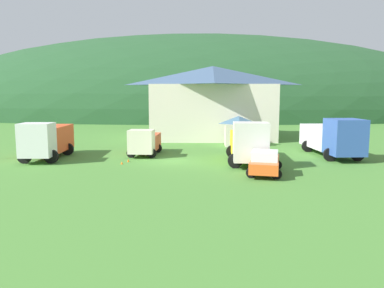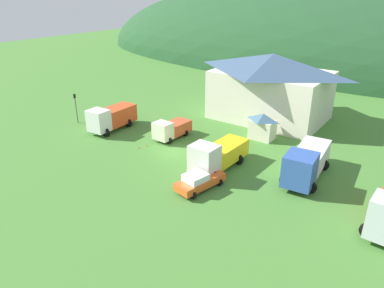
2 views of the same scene
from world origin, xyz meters
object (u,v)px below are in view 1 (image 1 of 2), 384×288
traffic_cone_near_pickup (128,162)px  traffic_cone_mid_row (122,164)px  flatbed_truck_yellow (248,143)px  depot_building (213,101)px  light_truck_cream (145,142)px  service_pickup_orange (265,162)px  box_truck_blue (333,137)px  heavy_rig_white (47,139)px  play_shed_cream (238,131)px

traffic_cone_near_pickup → traffic_cone_mid_row: 1.07m
flatbed_truck_yellow → traffic_cone_near_pickup: (-9.62, 0.26, -1.65)m
depot_building → light_truck_cream: depot_building is taller
flatbed_truck_yellow → service_pickup_orange: size_ratio=1.46×
depot_building → traffic_cone_near_pickup: bearing=-112.9°
flatbed_truck_yellow → traffic_cone_near_pickup: size_ratio=14.60×
depot_building → box_truck_blue: size_ratio=1.80×
service_pickup_orange → traffic_cone_mid_row: (-10.62, 3.26, -0.83)m
light_truck_cream → flatbed_truck_yellow: (8.80, -3.67, 0.42)m
depot_building → traffic_cone_mid_row: bearing=-112.5°
light_truck_cream → traffic_cone_mid_row: (-1.13, -4.43, -1.22)m
flatbed_truck_yellow → service_pickup_orange: (0.69, -4.03, -0.82)m
depot_building → service_pickup_orange: depot_building is taller
depot_building → heavy_rig_white: size_ratio=2.32×
box_truck_blue → traffic_cone_mid_row: box_truck_blue is taller
service_pickup_orange → traffic_cone_mid_row: 11.14m
heavy_rig_white → flatbed_truck_yellow: flatbed_truck_yellow is taller
play_shed_cream → heavy_rig_white: size_ratio=0.47×
heavy_rig_white → box_truck_blue: size_ratio=0.78×
flatbed_truck_yellow → box_truck_blue: (7.78, 3.40, 0.11)m
light_truck_cream → traffic_cone_near_pickup: bearing=-10.9°
depot_building → traffic_cone_mid_row: (-7.56, -18.21, -4.57)m
box_truck_blue → service_pickup_orange: (-7.09, -7.43, -0.93)m
heavy_rig_white → traffic_cone_mid_row: (6.80, -2.21, -1.71)m
traffic_cone_near_pickup → traffic_cone_mid_row: bearing=-107.0°
light_truck_cream → play_shed_cream: bearing=127.8°
depot_building → heavy_rig_white: 21.69m
box_truck_blue → traffic_cone_near_pickup: box_truck_blue is taller
depot_building → box_truck_blue: depot_building is taller
heavy_rig_white → box_truck_blue: 24.59m
service_pickup_orange → play_shed_cream: bearing=-166.2°
traffic_cone_near_pickup → play_shed_cream: bearing=44.9°
heavy_rig_white → traffic_cone_near_pickup: (7.11, -1.19, -1.71)m
box_truck_blue → heavy_rig_white: bearing=-90.2°
play_shed_cream → service_pickup_orange: 14.06m
play_shed_cream → light_truck_cream: size_ratio=0.62×
heavy_rig_white → service_pickup_orange: heavy_rig_white is taller
light_truck_cream → box_truck_blue: box_truck_blue is taller
play_shed_cream → flatbed_truck_yellow: bearing=-91.0°
play_shed_cream → box_truck_blue: 10.07m
depot_building → light_truck_cream: 15.57m
flatbed_truck_yellow → play_shed_cream: bearing=-179.1°
depot_building → play_shed_cream: size_ratio=4.92×
play_shed_cream → traffic_cone_mid_row: 14.86m
traffic_cone_near_pickup → traffic_cone_mid_row: traffic_cone_near_pickup is taller
service_pickup_orange → traffic_cone_mid_row: size_ratio=11.41×
depot_building → flatbed_truck_yellow: size_ratio=2.08×
box_truck_blue → service_pickup_orange: 10.31m
heavy_rig_white → light_truck_cream: size_ratio=1.31×
heavy_rig_white → light_truck_cream: bearing=103.3°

